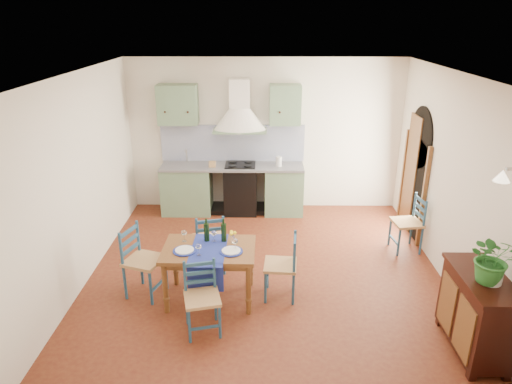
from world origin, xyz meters
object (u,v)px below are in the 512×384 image
chair_near (202,297)px  potted_plant (494,258)px  dining_table (209,254)px  sideboard (477,311)px

chair_near → potted_plant: potted_plant is taller
dining_table → sideboard: 3.13m
dining_table → potted_plant: size_ratio=2.18×
potted_plant → chair_near: bearing=172.4°
chair_near → sideboard: bearing=-6.0°
dining_table → chair_near: size_ratio=1.36×
dining_table → sideboard: size_ratio=1.11×
dining_table → chair_near: dining_table is taller
chair_near → dining_table: bearing=87.7°
potted_plant → dining_table: bearing=160.8°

